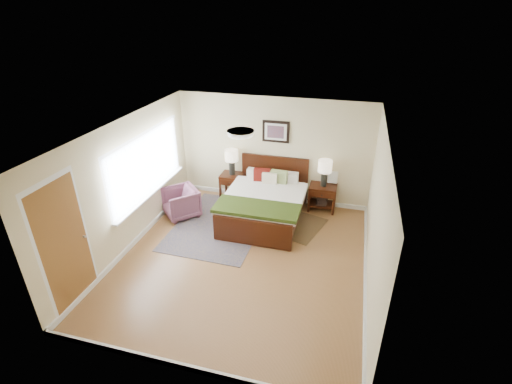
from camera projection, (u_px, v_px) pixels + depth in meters
floor at (243, 258)px, 7.00m from camera, size 5.00×5.00×0.00m
back_wall at (273, 151)px, 8.58m from camera, size 4.50×0.04×2.50m
front_wall at (179, 299)px, 4.28m from camera, size 4.50×0.04×2.50m
left_wall at (127, 185)px, 6.95m from camera, size 0.04×5.00×2.50m
right_wall at (377, 217)px, 5.91m from camera, size 0.04×5.00×2.50m
ceiling at (240, 131)px, 5.86m from camera, size 4.50×5.00×0.02m
window at (148, 165)px, 7.48m from camera, size 0.11×2.72×1.32m
door at (65, 246)px, 5.52m from camera, size 0.06×1.00×2.18m
ceil_fixture at (240, 133)px, 5.88m from camera, size 0.44×0.44×0.08m
bed at (265, 199)px, 8.03m from camera, size 1.71×2.07×1.11m
wall_art at (276, 132)px, 8.33m from camera, size 0.62×0.05×0.50m
nightstand_left at (232, 179)px, 8.92m from camera, size 0.54×0.48×0.64m
nightstand_right at (322, 195)px, 8.49m from camera, size 0.61×0.46×0.61m
lamp_left at (232, 158)px, 8.69m from camera, size 0.31×0.31×0.61m
lamp_right at (325, 169)px, 8.20m from camera, size 0.31×0.31×0.61m
armchair at (181, 203)px, 8.27m from camera, size 1.01×1.01×0.66m
rug_persian at (219, 225)px, 8.05m from camera, size 1.85×2.58×0.01m
rug_navy at (301, 227)px, 7.97m from camera, size 1.07×1.33×0.01m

